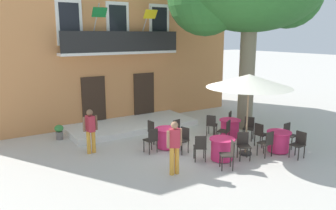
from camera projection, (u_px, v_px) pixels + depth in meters
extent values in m
plane|color=beige|center=(195.00, 149.00, 12.10)|extent=(120.00, 120.00, 0.00)
cube|color=#CC844C|center=(102.00, 43.00, 16.69)|extent=(13.00, 4.00, 7.50)
cube|color=#332319|center=(94.00, 102.00, 14.88)|extent=(1.10, 0.08, 2.30)
cube|color=#332319|center=(144.00, 96.00, 16.24)|extent=(1.10, 0.08, 2.30)
cube|color=silver|center=(69.00, 22.00, 13.66)|extent=(1.10, 0.08, 1.90)
cube|color=black|center=(70.00, 22.00, 13.63)|extent=(0.84, 0.04, 1.60)
cube|color=silver|center=(118.00, 23.00, 14.81)|extent=(1.10, 0.08, 1.90)
cube|color=black|center=(118.00, 23.00, 14.79)|extent=(0.84, 0.04, 1.60)
cube|color=silver|center=(159.00, 24.00, 15.97)|extent=(1.10, 0.08, 1.90)
cube|color=black|center=(159.00, 24.00, 15.94)|extent=(0.84, 0.04, 1.60)
cube|color=silver|center=(121.00, 53.00, 14.85)|extent=(5.60, 0.65, 0.12)
cube|color=black|center=(124.00, 42.00, 14.50)|extent=(5.60, 0.06, 0.90)
cylinder|color=#B2B2B7|center=(96.00, 20.00, 13.78)|extent=(0.04, 0.95, 1.33)
cube|color=#146B2D|center=(99.00, 12.00, 13.35)|extent=(0.60, 0.29, 0.38)
cylinder|color=#B2B2B7|center=(146.00, 21.00, 15.04)|extent=(0.04, 0.95, 1.33)
cube|color=yellow|center=(150.00, 14.00, 14.61)|extent=(0.60, 0.29, 0.38)
cylinder|color=slate|center=(70.00, 50.00, 13.63)|extent=(0.32, 0.32, 0.25)
ellipsoid|color=#2D7533|center=(70.00, 41.00, 13.55)|extent=(0.42, 0.42, 0.46)
cylinder|color=#995638|center=(121.00, 48.00, 14.83)|extent=(0.31, 0.31, 0.31)
ellipsoid|color=#2D7533|center=(121.00, 42.00, 14.77)|extent=(0.40, 0.40, 0.26)
cylinder|color=#47423D|center=(164.00, 47.00, 16.04)|extent=(0.25, 0.25, 0.33)
ellipsoid|color=#4C8E38|center=(164.00, 39.00, 15.96)|extent=(0.32, 0.32, 0.39)
cube|color=silver|center=(132.00, 125.00, 14.79)|extent=(5.70, 2.45, 0.25)
cylinder|color=#7F755B|center=(246.00, 80.00, 14.38)|extent=(0.68, 0.68, 4.40)
cylinder|color=#E52D66|center=(222.00, 150.00, 10.95)|extent=(0.74, 0.74, 0.68)
cylinder|color=#E52D66|center=(222.00, 139.00, 10.87)|extent=(0.86, 0.86, 0.04)
cylinder|color=#2D2823|center=(222.00, 159.00, 11.02)|extent=(0.44, 0.44, 0.03)
cylinder|color=#2D2823|center=(194.00, 152.00, 11.11)|extent=(0.04, 0.04, 0.45)
cylinder|color=#2D2823|center=(204.00, 152.00, 11.12)|extent=(0.04, 0.04, 0.45)
cylinder|color=#2D2823|center=(195.00, 156.00, 10.77)|extent=(0.04, 0.04, 0.45)
cylinder|color=#2D2823|center=(205.00, 156.00, 10.79)|extent=(0.04, 0.04, 0.45)
cube|color=#2D2823|center=(200.00, 147.00, 10.90)|extent=(0.55, 0.55, 0.04)
cube|color=#2D2823|center=(201.00, 142.00, 10.67)|extent=(0.35, 0.22, 0.42)
cylinder|color=#2D2823|center=(222.00, 164.00, 10.07)|extent=(0.04, 0.04, 0.45)
cylinder|color=#2D2823|center=(220.00, 160.00, 10.41)|extent=(0.04, 0.04, 0.45)
cylinder|color=#2D2823|center=(233.00, 164.00, 10.08)|extent=(0.04, 0.04, 0.45)
cylinder|color=#2D2823|center=(231.00, 160.00, 10.42)|extent=(0.04, 0.04, 0.45)
cube|color=#2D2823|center=(227.00, 155.00, 10.19)|extent=(0.55, 0.55, 0.04)
cube|color=#2D2823|center=(233.00, 148.00, 10.15)|extent=(0.23, 0.35, 0.42)
cylinder|color=#2D2823|center=(250.00, 155.00, 10.87)|extent=(0.04, 0.04, 0.45)
cylinder|color=#2D2823|center=(240.00, 155.00, 10.85)|extent=(0.04, 0.04, 0.45)
cylinder|color=#2D2823|center=(247.00, 151.00, 11.20)|extent=(0.04, 0.04, 0.45)
cylinder|color=#2D2823|center=(237.00, 151.00, 11.18)|extent=(0.04, 0.04, 0.45)
cube|color=#2D2823|center=(244.00, 146.00, 10.97)|extent=(0.54, 0.54, 0.04)
cube|color=#2D2823|center=(243.00, 138.00, 11.10)|extent=(0.35, 0.22, 0.42)
cylinder|color=#2D2823|center=(223.00, 145.00, 11.87)|extent=(0.04, 0.04, 0.45)
cylinder|color=#2D2823|center=(224.00, 148.00, 11.54)|extent=(0.04, 0.04, 0.45)
cylinder|color=#2D2823|center=(213.00, 145.00, 11.88)|extent=(0.04, 0.04, 0.45)
cylinder|color=#2D2823|center=(215.00, 148.00, 11.55)|extent=(0.04, 0.04, 0.45)
cube|color=#2D2823|center=(219.00, 140.00, 11.66)|extent=(0.55, 0.55, 0.04)
cube|color=#2D2823|center=(214.00, 134.00, 11.61)|extent=(0.24, 0.34, 0.42)
cylinder|color=#E52D66|center=(230.00, 129.00, 13.36)|extent=(0.74, 0.74, 0.68)
cylinder|color=#E52D66|center=(230.00, 120.00, 13.28)|extent=(0.86, 0.86, 0.04)
cylinder|color=#2D2823|center=(229.00, 137.00, 13.44)|extent=(0.44, 0.44, 0.03)
cylinder|color=#2D2823|center=(209.00, 129.00, 13.87)|extent=(0.04, 0.04, 0.45)
cylinder|color=#2D2823|center=(217.00, 130.00, 13.75)|extent=(0.04, 0.04, 0.45)
cylinder|color=#2D2823|center=(207.00, 131.00, 13.56)|extent=(0.04, 0.04, 0.45)
cylinder|color=#2D2823|center=(215.00, 132.00, 13.44)|extent=(0.04, 0.04, 0.45)
cube|color=#2D2823|center=(212.00, 125.00, 13.60)|extent=(0.56, 0.56, 0.04)
cube|color=#2D2823|center=(211.00, 120.00, 13.39)|extent=(0.26, 0.33, 0.42)
cylinder|color=#2D2823|center=(218.00, 138.00, 12.69)|extent=(0.04, 0.04, 0.45)
cylinder|color=#2D2823|center=(221.00, 135.00, 12.98)|extent=(0.04, 0.04, 0.45)
cylinder|color=#2D2823|center=(226.00, 139.00, 12.52)|extent=(0.04, 0.04, 0.45)
cylinder|color=#2D2823|center=(229.00, 137.00, 12.82)|extent=(0.04, 0.04, 0.45)
cube|color=#2D2823|center=(224.00, 131.00, 12.70)|extent=(0.54, 0.54, 0.04)
cube|color=#2D2823|center=(228.00, 126.00, 12.57)|extent=(0.35, 0.22, 0.42)
cylinder|color=#2D2823|center=(252.00, 136.00, 12.87)|extent=(0.04, 0.04, 0.45)
cylinder|color=#2D2823|center=(243.00, 135.00, 13.01)|extent=(0.04, 0.04, 0.45)
cylinder|color=#2D2823|center=(253.00, 134.00, 13.18)|extent=(0.04, 0.04, 0.45)
cylinder|color=#2D2823|center=(245.00, 133.00, 13.31)|extent=(0.04, 0.04, 0.45)
cube|color=#2D2823|center=(248.00, 129.00, 13.04)|extent=(0.55, 0.55, 0.04)
cube|color=#2D2823|center=(249.00, 122.00, 13.15)|extent=(0.24, 0.34, 0.42)
cylinder|color=#2D2823|center=(238.00, 127.00, 14.15)|extent=(0.04, 0.04, 0.45)
cylinder|color=#2D2823|center=(237.00, 129.00, 13.84)|extent=(0.04, 0.04, 0.45)
cylinder|color=#2D2823|center=(231.00, 126.00, 14.28)|extent=(0.04, 0.04, 0.45)
cylinder|color=#2D2823|center=(229.00, 128.00, 13.98)|extent=(0.04, 0.04, 0.45)
cube|color=#2D2823|center=(234.00, 122.00, 14.01)|extent=(0.55, 0.55, 0.04)
cube|color=#2D2823|center=(230.00, 116.00, 14.03)|extent=(0.34, 0.24, 0.42)
cylinder|color=#E52D66|center=(167.00, 138.00, 12.13)|extent=(0.74, 0.74, 0.68)
cylinder|color=#E52D66|center=(167.00, 129.00, 12.05)|extent=(0.86, 0.86, 0.04)
cylinder|color=#2D2823|center=(167.00, 147.00, 12.20)|extent=(0.44, 0.44, 0.03)
cylinder|color=#2D2823|center=(144.00, 146.00, 11.71)|extent=(0.04, 0.04, 0.45)
cylinder|color=#2D2823|center=(151.00, 144.00, 11.93)|extent=(0.04, 0.04, 0.45)
cylinder|color=#2D2823|center=(149.00, 149.00, 11.46)|extent=(0.04, 0.04, 0.45)
cylinder|color=#2D2823|center=(157.00, 147.00, 11.67)|extent=(0.04, 0.04, 0.45)
cube|color=#2D2823|center=(150.00, 140.00, 11.64)|extent=(0.45, 0.45, 0.04)
cube|color=#2D2823|center=(153.00, 135.00, 11.46)|extent=(0.38, 0.09, 0.42)
cylinder|color=#2D2823|center=(182.00, 149.00, 11.41)|extent=(0.04, 0.04, 0.45)
cylinder|color=#2D2823|center=(175.00, 147.00, 11.64)|extent=(0.04, 0.04, 0.45)
cylinder|color=#2D2823|center=(188.00, 147.00, 11.65)|extent=(0.04, 0.04, 0.45)
cylinder|color=#2D2823|center=(181.00, 145.00, 11.88)|extent=(0.04, 0.04, 0.45)
cube|color=#2D2823|center=(182.00, 140.00, 11.59)|extent=(0.48, 0.48, 0.04)
cube|color=#2D2823|center=(185.00, 133.00, 11.67)|extent=(0.13, 0.38, 0.42)
cylinder|color=#2D2823|center=(186.00, 138.00, 12.70)|extent=(0.04, 0.04, 0.45)
cylinder|color=#2D2823|center=(180.00, 140.00, 12.46)|extent=(0.04, 0.04, 0.45)
cylinder|color=#2D2823|center=(179.00, 136.00, 12.93)|extent=(0.04, 0.04, 0.45)
cylinder|color=#2D2823|center=(174.00, 138.00, 12.68)|extent=(0.04, 0.04, 0.45)
cube|color=#2D2823|center=(180.00, 132.00, 12.64)|extent=(0.49, 0.49, 0.04)
cube|color=#2D2823|center=(177.00, 125.00, 12.71)|extent=(0.38, 0.13, 0.42)
cylinder|color=#2D2823|center=(156.00, 135.00, 12.96)|extent=(0.04, 0.04, 0.45)
cylinder|color=#2D2823|center=(161.00, 137.00, 12.70)|extent=(0.04, 0.04, 0.45)
cylinder|color=#2D2823|center=(149.00, 137.00, 12.76)|extent=(0.04, 0.04, 0.45)
cylinder|color=#2D2823|center=(154.00, 139.00, 12.50)|extent=(0.04, 0.04, 0.45)
cube|color=#2D2823|center=(155.00, 131.00, 12.68)|extent=(0.44, 0.44, 0.04)
cube|color=#2D2823|center=(151.00, 126.00, 12.52)|extent=(0.08, 0.38, 0.42)
cylinder|color=#E52D66|center=(278.00, 142.00, 11.72)|extent=(0.74, 0.74, 0.68)
cylinder|color=#E52D66|center=(279.00, 132.00, 11.65)|extent=(0.86, 0.86, 0.04)
cylinder|color=#2D2823|center=(278.00, 151.00, 11.80)|extent=(0.44, 0.44, 0.03)
cylinder|color=#2D2823|center=(257.00, 149.00, 11.38)|extent=(0.04, 0.04, 0.45)
cylinder|color=#2D2823|center=(264.00, 148.00, 11.57)|extent=(0.04, 0.04, 0.45)
cylinder|color=#2D2823|center=(265.00, 152.00, 11.11)|extent=(0.04, 0.04, 0.45)
cylinder|color=#2D2823|center=(272.00, 150.00, 11.30)|extent=(0.04, 0.04, 0.45)
cube|color=#2D2823|center=(265.00, 143.00, 11.29)|extent=(0.41, 0.41, 0.04)
cube|color=#2D2823|center=(270.00, 138.00, 11.09)|extent=(0.38, 0.05, 0.42)
cylinder|color=#2D2823|center=(298.00, 154.00, 10.93)|extent=(0.04, 0.04, 0.45)
cylinder|color=#2D2823|center=(290.00, 151.00, 11.20)|extent=(0.04, 0.04, 0.45)
cylinder|color=#2D2823|center=(304.00, 152.00, 11.12)|extent=(0.04, 0.04, 0.45)
cylinder|color=#2D2823|center=(295.00, 149.00, 11.39)|extent=(0.04, 0.04, 0.45)
cube|color=#2D2823|center=(297.00, 145.00, 11.11)|extent=(0.42, 0.42, 0.04)
cube|color=#2D2823|center=(301.00, 137.00, 11.16)|extent=(0.06, 0.38, 0.42)
cylinder|color=#2D2823|center=(297.00, 142.00, 12.17)|extent=(0.04, 0.04, 0.45)
cylinder|color=#2D2823|center=(292.00, 144.00, 11.96)|extent=(0.04, 0.04, 0.45)
cylinder|color=#2D2823|center=(289.00, 140.00, 12.43)|extent=(0.04, 0.04, 0.45)
cylinder|color=#2D2823|center=(283.00, 141.00, 12.23)|extent=(0.04, 0.04, 0.45)
cube|color=#2D2823|center=(291.00, 135.00, 12.15)|extent=(0.43, 0.43, 0.04)
cube|color=#2D2823|center=(287.00, 128.00, 12.24)|extent=(0.38, 0.07, 0.42)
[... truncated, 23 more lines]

